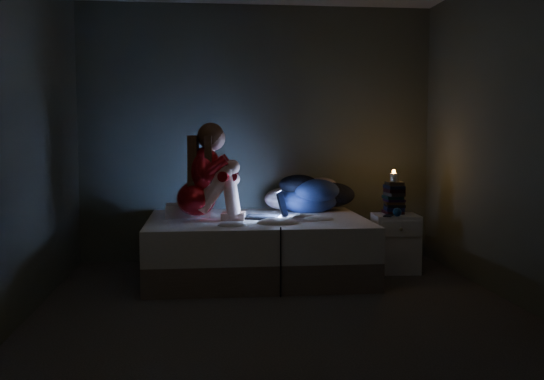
{
  "coord_description": "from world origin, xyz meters",
  "views": [
    {
      "loc": [
        -0.55,
        -4.45,
        1.28
      ],
      "look_at": [
        0.05,
        1.0,
        0.8
      ],
      "focal_mm": 40.92,
      "sensor_mm": 36.0,
      "label": 1
    }
  ],
  "objects": [
    {
      "name": "pillow",
      "position": [
        -0.7,
        1.27,
        0.6
      ],
      "size": [
        0.41,
        0.29,
        0.12
      ],
      "primitive_type": "cube",
      "color": "silver",
      "rests_on": "bed"
    },
    {
      "name": "wall_right",
      "position": [
        1.81,
        0.0,
        1.3
      ],
      "size": [
        0.02,
        3.8,
        2.6
      ],
      "primitive_type": "cube",
      "color": "#464A3D",
      "rests_on": "ground"
    },
    {
      "name": "blue_orb",
      "position": [
        1.21,
        1.01,
        0.58
      ],
      "size": [
        0.08,
        0.08,
        0.08
      ],
      "primitive_type": "sphere",
      "color": "#0A2A50",
      "rests_on": "nightstand"
    },
    {
      "name": "phone",
      "position": [
        1.14,
        1.04,
        0.55
      ],
      "size": [
        0.12,
        0.16,
        0.01
      ],
      "primitive_type": "cube",
      "rotation": [
        0.0,
        0.0,
        -0.43
      ],
      "color": "black",
      "rests_on": "nightstand"
    },
    {
      "name": "laptop",
      "position": [
        -0.01,
        1.05,
        0.67
      ],
      "size": [
        0.43,
        0.36,
        0.26
      ],
      "primitive_type": null,
      "rotation": [
        0.0,
        0.0,
        -0.3
      ],
      "color": "black",
      "rests_on": "bed"
    },
    {
      "name": "wall_back",
      "position": [
        0.0,
        1.91,
        1.3
      ],
      "size": [
        3.6,
        0.02,
        2.6
      ],
      "primitive_type": "cube",
      "color": "#464A3D",
      "rests_on": "ground"
    },
    {
      "name": "nightstand",
      "position": [
        1.24,
        1.16,
        0.27
      ],
      "size": [
        0.43,
        0.39,
        0.54
      ],
      "primitive_type": "cube",
      "rotation": [
        0.0,
        0.0,
        -0.06
      ],
      "color": "silver",
      "rests_on": "ground"
    },
    {
      "name": "candle",
      "position": [
        1.24,
        1.24,
        0.89
      ],
      "size": [
        0.07,
        0.07,
        0.08
      ],
      "primitive_type": "cylinder",
      "color": "beige",
      "rests_on": "book_stack"
    },
    {
      "name": "floor",
      "position": [
        0.0,
        0.0,
        -0.01
      ],
      "size": [
        3.6,
        3.8,
        0.02
      ],
      "primitive_type": "cube",
      "color": "#282523",
      "rests_on": "ground"
    },
    {
      "name": "bed",
      "position": [
        -0.08,
        1.1,
        0.27
      ],
      "size": [
        1.95,
        1.47,
        0.54
      ],
      "primitive_type": null,
      "color": "beige",
      "rests_on": "ground"
    },
    {
      "name": "wall_left",
      "position": [
        -1.81,
        0.0,
        1.3
      ],
      "size": [
        0.02,
        3.8,
        2.6
      ],
      "primitive_type": "cube",
      "color": "#464A3D",
      "rests_on": "ground"
    },
    {
      "name": "woman",
      "position": [
        -0.62,
        1.08,
        0.97
      ],
      "size": [
        0.57,
        0.41,
        0.86
      ],
      "primitive_type": null,
      "rotation": [
        0.0,
        0.0,
        -0.11
      ],
      "color": "#A8000E",
      "rests_on": "bed"
    },
    {
      "name": "book_stack",
      "position": [
        1.24,
        1.24,
        0.7
      ],
      "size": [
        0.19,
        0.25,
        0.3
      ],
      "primitive_type": null,
      "color": "black",
      "rests_on": "nightstand"
    },
    {
      "name": "clothes_pile",
      "position": [
        0.47,
        1.53,
        0.73
      ],
      "size": [
        0.64,
        0.52,
        0.38
      ],
      "primitive_type": null,
      "rotation": [
        0.0,
        0.0,
        0.02
      ],
      "color": "navy",
      "rests_on": "bed"
    },
    {
      "name": "wall_front",
      "position": [
        0.0,
        -1.91,
        1.3
      ],
      "size": [
        3.6,
        0.02,
        2.6
      ],
      "primitive_type": "cube",
      "color": "#464A3D",
      "rests_on": "ground"
    }
  ]
}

